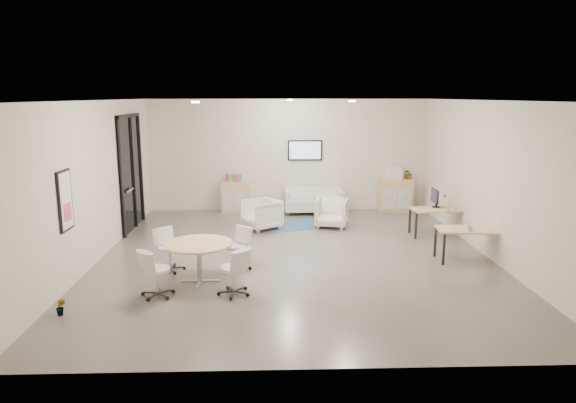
{
  "coord_description": "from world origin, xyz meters",
  "views": [
    {
      "loc": [
        -0.48,
        -10.23,
        3.29
      ],
      "look_at": [
        -0.13,
        0.4,
        1.09
      ],
      "focal_mm": 32.0,
      "sensor_mm": 36.0,
      "label": 1
    }
  ],
  "objects_px": {
    "armchair_right": "(332,212)",
    "desk_front": "(469,232)",
    "armchair_left": "(261,213)",
    "desk_rear": "(438,211)",
    "sideboard_left": "(235,197)",
    "sideboard_right": "(395,195)",
    "round_table": "(199,247)",
    "loveseat": "(313,201)"
  },
  "relations": [
    {
      "from": "desk_front",
      "to": "armchair_left",
      "type": "bearing_deg",
      "value": 152.32
    },
    {
      "from": "loveseat",
      "to": "round_table",
      "type": "bearing_deg",
      "value": -115.82
    },
    {
      "from": "sideboard_left",
      "to": "armchair_right",
      "type": "bearing_deg",
      "value": -35.37
    },
    {
      "from": "sideboard_left",
      "to": "armchair_left",
      "type": "distance_m",
      "value": 2.11
    },
    {
      "from": "loveseat",
      "to": "desk_front",
      "type": "relative_size",
      "value": 1.26
    },
    {
      "from": "armchair_left",
      "to": "desk_front",
      "type": "height_order",
      "value": "armchair_left"
    },
    {
      "from": "sideboard_right",
      "to": "armchair_left",
      "type": "distance_m",
      "value": 4.31
    },
    {
      "from": "armchair_right",
      "to": "desk_front",
      "type": "xyz_separation_m",
      "value": [
        2.45,
        -2.81,
        0.19
      ]
    },
    {
      "from": "sideboard_right",
      "to": "loveseat",
      "type": "relative_size",
      "value": 0.57
    },
    {
      "from": "round_table",
      "to": "desk_front",
      "type": "bearing_deg",
      "value": 11.36
    },
    {
      "from": "sideboard_left",
      "to": "armchair_left",
      "type": "bearing_deg",
      "value": -68.22
    },
    {
      "from": "armchair_left",
      "to": "armchair_right",
      "type": "relative_size",
      "value": 1.03
    },
    {
      "from": "sideboard_right",
      "to": "armchair_left",
      "type": "bearing_deg",
      "value": -153.24
    },
    {
      "from": "sideboard_right",
      "to": "armchair_left",
      "type": "height_order",
      "value": "sideboard_right"
    },
    {
      "from": "armchair_right",
      "to": "round_table",
      "type": "xyz_separation_m",
      "value": [
        -2.82,
        -3.87,
        0.25
      ]
    },
    {
      "from": "armchair_right",
      "to": "desk_rear",
      "type": "distance_m",
      "value": 2.61
    },
    {
      "from": "armchair_left",
      "to": "armchair_right",
      "type": "height_order",
      "value": "armchair_left"
    },
    {
      "from": "loveseat",
      "to": "round_table",
      "type": "relative_size",
      "value": 1.38
    },
    {
      "from": "armchair_left",
      "to": "round_table",
      "type": "relative_size",
      "value": 0.69
    },
    {
      "from": "armchair_left",
      "to": "armchair_right",
      "type": "bearing_deg",
      "value": 61.61
    },
    {
      "from": "sideboard_right",
      "to": "round_table",
      "type": "height_order",
      "value": "sideboard_right"
    },
    {
      "from": "loveseat",
      "to": "armchair_left",
      "type": "height_order",
      "value": "armchair_left"
    },
    {
      "from": "armchair_right",
      "to": "desk_front",
      "type": "bearing_deg",
      "value": -35.17
    },
    {
      "from": "sideboard_left",
      "to": "loveseat",
      "type": "bearing_deg",
      "value": -4.73
    },
    {
      "from": "loveseat",
      "to": "round_table",
      "type": "xyz_separation_m",
      "value": [
        -2.49,
        -5.5,
        0.31
      ]
    },
    {
      "from": "desk_rear",
      "to": "desk_front",
      "type": "distance_m",
      "value": 1.88
    },
    {
      "from": "sideboard_left",
      "to": "desk_rear",
      "type": "distance_m",
      "value": 5.7
    },
    {
      "from": "desk_rear",
      "to": "sideboard_right",
      "type": "bearing_deg",
      "value": 91.76
    },
    {
      "from": "armchair_right",
      "to": "round_table",
      "type": "bearing_deg",
      "value": -112.47
    },
    {
      "from": "armchair_left",
      "to": "desk_rear",
      "type": "relative_size",
      "value": 0.62
    },
    {
      "from": "sideboard_left",
      "to": "desk_rear",
      "type": "bearing_deg",
      "value": -28.79
    },
    {
      "from": "sideboard_left",
      "to": "desk_front",
      "type": "bearing_deg",
      "value": -42.67
    },
    {
      "from": "armchair_right",
      "to": "round_table",
      "type": "relative_size",
      "value": 0.67
    },
    {
      "from": "desk_rear",
      "to": "round_table",
      "type": "bearing_deg",
      "value": -156.61
    },
    {
      "from": "sideboard_right",
      "to": "armchair_right",
      "type": "height_order",
      "value": "sideboard_right"
    },
    {
      "from": "armchair_left",
      "to": "sideboard_right",
      "type": "bearing_deg",
      "value": 83.83
    },
    {
      "from": "armchair_right",
      "to": "desk_front",
      "type": "distance_m",
      "value": 3.73
    },
    {
      "from": "loveseat",
      "to": "desk_rear",
      "type": "bearing_deg",
      "value": -44.31
    },
    {
      "from": "sideboard_left",
      "to": "desk_rear",
      "type": "relative_size",
      "value": 0.66
    },
    {
      "from": "armchair_left",
      "to": "armchair_right",
      "type": "xyz_separation_m",
      "value": [
        1.78,
        0.14,
        -0.01
      ]
    },
    {
      "from": "sideboard_right",
      "to": "desk_front",
      "type": "bearing_deg",
      "value": -85.17
    },
    {
      "from": "sideboard_left",
      "to": "desk_rear",
      "type": "height_order",
      "value": "sideboard_left"
    }
  ]
}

